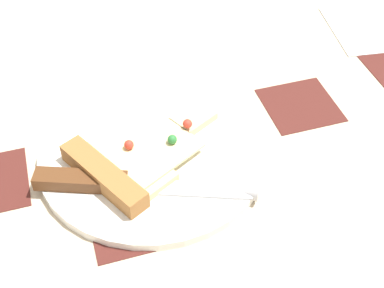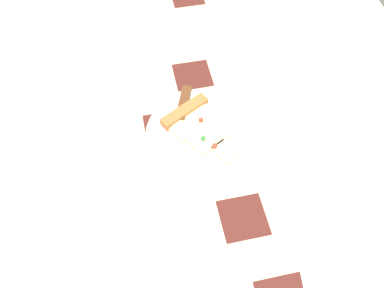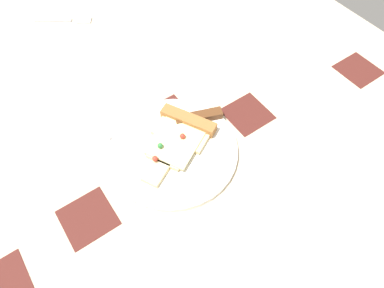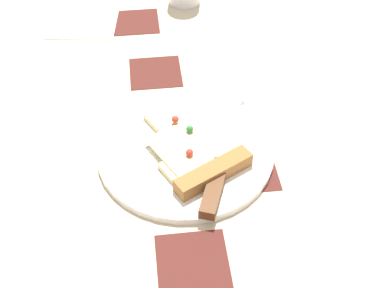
{
  "view_description": "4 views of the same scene",
  "coord_description": "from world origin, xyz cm",
  "px_view_note": "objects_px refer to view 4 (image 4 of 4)",
  "views": [
    {
      "loc": [
        -33.05,
        11.17,
        45.79
      ],
      "look_at": [
        6.32,
        -0.83,
        3.72
      ],
      "focal_mm": 50.28,
      "sensor_mm": 36.0,
      "label": 1
    },
    {
      "loc": [
        -3.64,
        -44.72,
        72.68
      ],
      "look_at": [
        5.8,
        0.29,
        2.36
      ],
      "focal_mm": 36.94,
      "sensor_mm": 36.0,
      "label": 2
    },
    {
      "loc": [
        42.13,
        -15.1,
        58.57
      ],
      "look_at": [
        11.85,
        6.02,
        3.41
      ],
      "focal_mm": 32.07,
      "sensor_mm": 36.0,
      "label": 3
    },
    {
      "loc": [
        14.68,
        56.86,
        56.92
      ],
      "look_at": [
        8.34,
        3.41,
        2.31
      ],
      "focal_mm": 48.99,
      "sensor_mm": 36.0,
      "label": 4
    }
  ],
  "objects_px": {
    "pizza_slice": "(196,155)",
    "knife": "(221,165)",
    "plate": "(186,151)",
    "napkin": "(84,20)"
  },
  "relations": [
    {
      "from": "knife",
      "to": "napkin",
      "type": "relative_size",
      "value": 1.78
    },
    {
      "from": "napkin",
      "to": "pizza_slice",
      "type": "bearing_deg",
      "value": 113.04
    },
    {
      "from": "napkin",
      "to": "plate",
      "type": "bearing_deg",
      "value": 112.71
    },
    {
      "from": "knife",
      "to": "napkin",
      "type": "distance_m",
      "value": 0.48
    },
    {
      "from": "pizza_slice",
      "to": "napkin",
      "type": "distance_m",
      "value": 0.44
    },
    {
      "from": "pizza_slice",
      "to": "knife",
      "type": "bearing_deg",
      "value": -59.34
    },
    {
      "from": "plate",
      "to": "napkin",
      "type": "height_order",
      "value": "plate"
    },
    {
      "from": "pizza_slice",
      "to": "knife",
      "type": "xyz_separation_m",
      "value": [
        -0.03,
        0.02,
        -0.0
      ]
    },
    {
      "from": "plate",
      "to": "napkin",
      "type": "bearing_deg",
      "value": -67.29
    },
    {
      "from": "pizza_slice",
      "to": "napkin",
      "type": "height_order",
      "value": "pizza_slice"
    }
  ]
}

